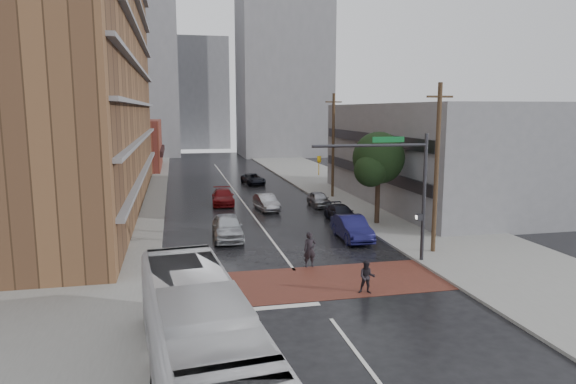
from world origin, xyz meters
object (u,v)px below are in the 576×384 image
pedestrian_b (367,277)px  car_parked_near (352,228)px  transit_bus (199,339)px  car_travel_a (227,227)px  car_travel_c (223,197)px  pedestrian_a (310,250)px  car_parked_mid (341,213)px  car_travel_b (266,202)px  car_parked_far (319,199)px  suv_travel (253,179)px

pedestrian_b → car_parked_near: bearing=92.9°
transit_bus → car_travel_a: (2.71, 18.39, -0.82)m
car_travel_a → car_travel_c: size_ratio=1.02×
pedestrian_a → car_parked_mid: 12.07m
pedestrian_a → car_travel_c: (-2.86, 19.82, -0.28)m
car_travel_b → car_parked_far: bearing=1.5°
suv_travel → car_parked_far: (3.63, -14.82, 0.04)m
transit_bus → car_travel_b: 28.57m
car_parked_far → pedestrian_b: bearing=-100.2°
car_travel_b → car_parked_near: 11.78m
car_travel_c → car_parked_near: 16.25m
pedestrian_b → car_parked_near: size_ratio=0.33×
car_travel_b → car_travel_c: car_travel_c is taller
suv_travel → car_parked_far: 15.26m
transit_bus → car_parked_mid: (11.80, 22.13, -1.04)m
transit_bus → car_travel_b: (6.96, 27.69, -0.97)m
pedestrian_a → transit_bus: bearing=-121.2°
car_travel_b → car_travel_c: (-3.36, 3.44, 0.01)m
car_travel_a → car_travel_b: bearing=67.5°
pedestrian_b → car_travel_b: bearing=111.3°
car_travel_b → car_parked_far: (4.84, 0.64, -0.03)m
car_travel_a → car_travel_c: 12.78m
car_travel_a → car_parked_mid: (9.09, 3.74, -0.22)m
car_parked_near → car_travel_c: bearing=117.2°
transit_bus → suv_travel: (8.17, 43.16, -1.04)m
pedestrian_a → pedestrian_b: (1.55, -4.50, -0.18)m
pedestrian_a → car_parked_far: size_ratio=0.51×
car_travel_a → car_parked_mid: size_ratio=1.16×
pedestrian_b → pedestrian_a: bearing=127.4°
car_travel_c → transit_bus: bearing=-93.4°
pedestrian_a → car_travel_b: pedestrian_a is taller
transit_bus → car_travel_c: 31.35m
transit_bus → car_travel_b: bearing=70.1°
transit_bus → pedestrian_b: (8.00, 6.82, -0.86)m
car_travel_b → car_parked_near: bearing=-77.5°
car_parked_far → car_parked_near: bearing=-95.5°
car_travel_b → transit_bus: bearing=-110.2°
car_travel_b → car_parked_far: 4.89m
suv_travel → car_parked_mid: size_ratio=1.04×
car_travel_a → car_parked_near: bearing=-11.1°
pedestrian_b → car_parked_mid: (3.80, 15.31, -0.18)m
suv_travel → pedestrian_a: bearing=-100.8°
car_travel_c → suv_travel: bearing=72.3°
car_parked_far → car_travel_c: bearing=160.9°
car_travel_b → car_parked_far: car_travel_b is taller
transit_bus → car_travel_a: size_ratio=2.44×
car_travel_a → pedestrian_a: bearing=-60.0°
transit_bus → suv_travel: size_ratio=2.71×
pedestrian_b → car_travel_a: size_ratio=0.33×
transit_bus → car_parked_mid: bearing=56.1°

